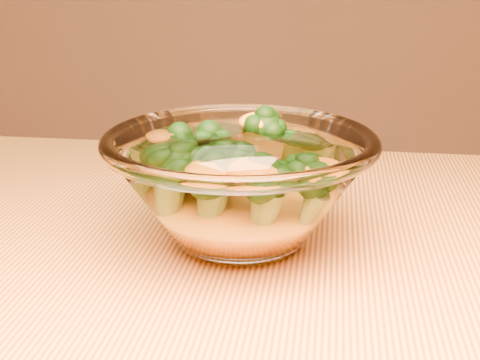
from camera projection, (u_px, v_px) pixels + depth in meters
name	position (u px, v px, depth m)	size (l,w,h in m)	color
glass_bowl	(240.00, 186.00, 0.57)	(0.23, 0.23, 0.10)	white
cheese_sauce	(240.00, 209.00, 0.58)	(0.13, 0.13, 0.04)	#FF9C15
broccoli_heap	(233.00, 165.00, 0.57)	(0.17, 0.14, 0.08)	black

